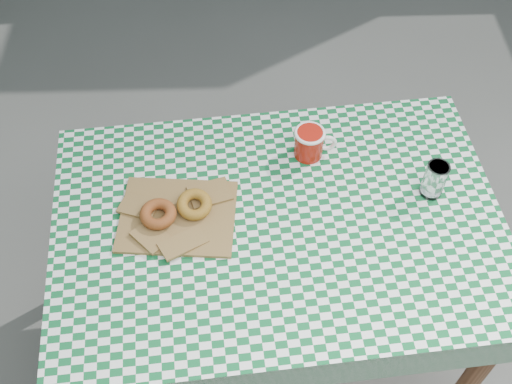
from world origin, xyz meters
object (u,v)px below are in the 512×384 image
coffee_mug (309,143)px  drinking_glass (434,180)px  paper_bag (178,216)px  table (275,286)px

coffee_mug → drinking_glass: 0.38m
paper_bag → coffee_mug: 0.45m
table → paper_bag: 0.48m
drinking_glass → coffee_mug: bearing=155.4°
paper_bag → drinking_glass: bearing=5.2°
table → drinking_glass: bearing=6.3°
paper_bag → drinking_glass: drinking_glass is taller
paper_bag → drinking_glass: (0.74, 0.07, 0.05)m
table → paper_bag: bearing=170.0°
table → paper_bag: (-0.29, 0.02, 0.39)m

